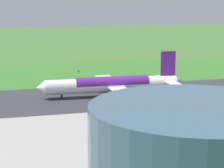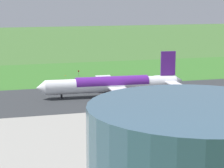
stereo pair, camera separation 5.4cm
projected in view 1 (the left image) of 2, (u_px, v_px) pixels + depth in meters
ground_plane at (130, 95)px, 164.50m from camera, size 800.00×800.00×0.00m
runway_asphalt at (130, 95)px, 164.49m from camera, size 600.00×41.56×0.06m
grass_verge_foreground at (99, 74)px, 209.37m from camera, size 600.00×80.00×0.04m
airliner_main at (113, 84)px, 161.91m from camera, size 54.11×44.24×15.88m
service_car_followme at (147, 119)px, 128.58m from camera, size 2.03×4.26×1.62m
no_stopping_sign at (79, 73)px, 204.85m from camera, size 0.60×0.10×2.44m
traffic_cone_orange at (65, 75)px, 204.38m from camera, size 0.40×0.40×0.55m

